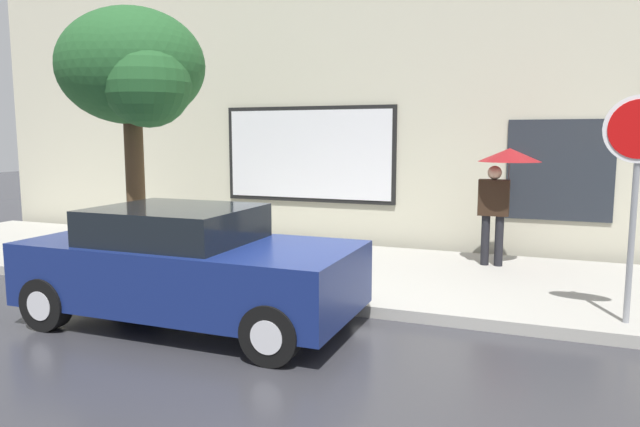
% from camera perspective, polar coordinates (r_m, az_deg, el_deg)
% --- Properties ---
extents(ground_plane, '(60.00, 60.00, 0.00)m').
position_cam_1_polar(ground_plane, '(6.91, -3.52, -11.88)').
color(ground_plane, '#333338').
extents(sidewalk, '(20.00, 4.00, 0.15)m').
position_cam_1_polar(sidewalk, '(9.59, 4.05, -5.86)').
color(sidewalk, '#A3A099').
rests_on(sidewalk, ground).
extents(building_facade, '(20.00, 0.67, 7.00)m').
position_cam_1_polar(building_facade, '(11.80, 7.84, 13.24)').
color(building_facade, beige).
rests_on(building_facade, ground).
extents(parked_car, '(4.08, 1.91, 1.45)m').
position_cam_1_polar(parked_car, '(7.33, -12.76, -5.06)').
color(parked_car, navy).
rests_on(parked_car, ground).
extents(fire_hydrant, '(0.30, 0.44, 0.75)m').
position_cam_1_polar(fire_hydrant, '(9.13, -5.92, -3.74)').
color(fire_hydrant, yellow).
rests_on(fire_hydrant, sidewalk).
extents(pedestrian_with_umbrella, '(1.01, 1.01, 1.96)m').
position_cam_1_polar(pedestrian_with_umbrella, '(10.00, 17.62, 3.84)').
color(pedestrian_with_umbrella, black).
rests_on(pedestrian_with_umbrella, sidewalk).
extents(street_tree, '(2.52, 2.14, 4.23)m').
position_cam_1_polar(street_tree, '(10.16, -17.79, 13.09)').
color(street_tree, '#4C3823').
rests_on(street_tree, sidewalk).
extents(stop_sign, '(0.76, 0.10, 2.61)m').
position_cam_1_polar(stop_sign, '(7.42, 28.69, 4.28)').
color(stop_sign, gray).
rests_on(stop_sign, sidewalk).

